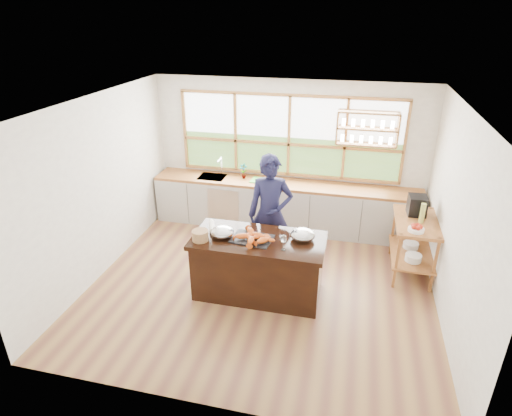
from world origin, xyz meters
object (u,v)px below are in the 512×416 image
(cook, at_px, (270,214))
(espresso_machine, at_px, (417,205))
(island, at_px, (258,266))
(wicker_basket, at_px, (200,235))

(cook, bearing_deg, espresso_machine, 4.99)
(island, height_order, wicker_basket, wicker_basket)
(island, height_order, cook, cook)
(cook, xyz_separation_m, wicker_basket, (-0.78, -0.95, 0.04))
(cook, height_order, wicker_basket, cook)
(island, relative_size, espresso_machine, 6.08)
(island, relative_size, wicker_basket, 8.12)
(cook, xyz_separation_m, espresso_machine, (2.18, 0.58, 0.12))
(cook, bearing_deg, island, -101.08)
(cook, relative_size, wicker_basket, 8.22)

